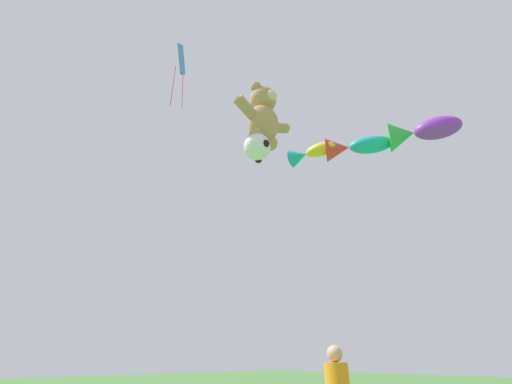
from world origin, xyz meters
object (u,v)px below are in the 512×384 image
Objects in this scene: fish_kite_goldfin at (309,153)px; fish_kite_violet at (419,132)px; teddy_bear_kite at (263,116)px; diamond_kite at (181,63)px; soccer_ball_kite at (257,147)px; fish_kite_teal at (354,147)px.

fish_kite_violet is (1.86, -3.54, 0.08)m from fish_kite_goldfin.
teddy_bear_kite is at bearing -171.08° from fish_kite_goldfin.
diamond_kite is at bearing 147.02° from fish_kite_violet.
teddy_bear_kite reaches higher than soccer_ball_kite.
teddy_bear_kite is 2.72× the size of soccer_ball_kite.
fish_kite_goldfin is at bearing 120.32° from fish_kite_teal.
fish_kite_violet is (4.88, -3.07, 0.19)m from teddy_bear_kite.
diamond_kite reaches higher than soccer_ball_kite.
fish_kite_goldfin is at bearing 8.92° from teddy_bear_kite.
diamond_kite is at bearing 145.40° from teddy_bear_kite.
fish_kite_teal is at bearing -14.34° from teddy_bear_kite.
fish_kite_violet is 0.93× the size of diamond_kite.
soccer_ball_kite is 0.35× the size of fish_kite_teal.
fish_kite_violet reaches higher than fish_kite_goldfin.
soccer_ball_kite is at bearing 152.09° from fish_kite_violet.
teddy_bear_kite is at bearing 147.82° from fish_kite_violet.
fish_kite_violet reaches higher than fish_kite_teal.
fish_kite_goldfin is at bearing 11.24° from soccer_ball_kite.
fish_kite_goldfin is 4.01m from fish_kite_violet.
fish_kite_goldfin is 5.76m from diamond_kite.
soccer_ball_kite is at bearing -168.76° from fish_kite_goldfin.
fish_kite_teal is at bearing -9.95° from soccer_ball_kite.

